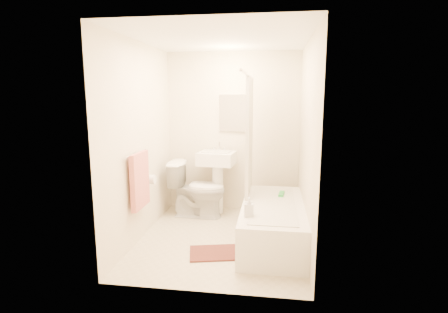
# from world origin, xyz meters

# --- Properties ---
(floor) EXTENTS (2.40, 2.40, 0.00)m
(floor) POSITION_xyz_m (0.00, 0.00, 0.00)
(floor) COLOR beige
(floor) RESTS_ON ground
(ceiling) EXTENTS (2.40, 2.40, 0.00)m
(ceiling) POSITION_xyz_m (0.00, 0.00, 2.40)
(ceiling) COLOR white
(ceiling) RESTS_ON ground
(wall_back) EXTENTS (2.00, 0.02, 2.40)m
(wall_back) POSITION_xyz_m (0.00, 1.20, 1.20)
(wall_back) COLOR beige
(wall_back) RESTS_ON ground
(wall_left) EXTENTS (0.02, 2.40, 2.40)m
(wall_left) POSITION_xyz_m (-1.00, 0.00, 1.20)
(wall_left) COLOR beige
(wall_left) RESTS_ON ground
(wall_right) EXTENTS (0.02, 2.40, 2.40)m
(wall_right) POSITION_xyz_m (1.00, 0.00, 1.20)
(wall_right) COLOR beige
(wall_right) RESTS_ON ground
(mirror) EXTENTS (0.40, 0.03, 0.55)m
(mirror) POSITION_xyz_m (0.00, 1.18, 1.50)
(mirror) COLOR white
(mirror) RESTS_ON wall_back
(curtain_rod) EXTENTS (0.03, 1.70, 0.03)m
(curtain_rod) POSITION_xyz_m (0.30, 0.10, 2.00)
(curtain_rod) COLOR silver
(curtain_rod) RESTS_ON wall_back
(shower_curtain) EXTENTS (0.04, 0.80, 1.55)m
(shower_curtain) POSITION_xyz_m (0.30, 0.50, 1.22)
(shower_curtain) COLOR silver
(shower_curtain) RESTS_ON curtain_rod
(towel_bar) EXTENTS (0.02, 0.60, 0.02)m
(towel_bar) POSITION_xyz_m (-0.96, -0.25, 1.10)
(towel_bar) COLOR silver
(towel_bar) RESTS_ON wall_left
(towel) EXTENTS (0.06, 0.45, 0.66)m
(towel) POSITION_xyz_m (-0.93, -0.25, 0.78)
(towel) COLOR #CC7266
(towel) RESTS_ON towel_bar
(toilet_paper) EXTENTS (0.11, 0.12, 0.12)m
(toilet_paper) POSITION_xyz_m (-0.93, 0.12, 0.70)
(toilet_paper) COLOR white
(toilet_paper) RESTS_ON wall_left
(toilet) EXTENTS (0.84, 0.49, 0.81)m
(toilet) POSITION_xyz_m (-0.47, 0.78, 0.40)
(toilet) COLOR silver
(toilet) RESTS_ON floor
(sink) EXTENTS (0.57, 0.48, 1.03)m
(sink) POSITION_xyz_m (-0.20, 0.95, 0.51)
(sink) COLOR white
(sink) RESTS_ON floor
(bathtub) EXTENTS (0.73, 1.68, 0.47)m
(bathtub) POSITION_xyz_m (0.63, 0.02, 0.24)
(bathtub) COLOR white
(bathtub) RESTS_ON floor
(bath_mat) EXTENTS (0.61, 0.51, 0.02)m
(bath_mat) POSITION_xyz_m (-0.02, -0.42, 0.01)
(bath_mat) COLOR #492519
(bath_mat) RESTS_ON floor
(soap_bottle) EXTENTS (0.10, 0.10, 0.21)m
(soap_bottle) POSITION_xyz_m (0.37, -0.44, 0.58)
(soap_bottle) COLOR silver
(soap_bottle) RESTS_ON bathtub
(scrub_brush) EXTENTS (0.09, 0.22, 0.04)m
(scrub_brush) POSITION_xyz_m (0.74, 0.39, 0.49)
(scrub_brush) COLOR green
(scrub_brush) RESTS_ON bathtub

